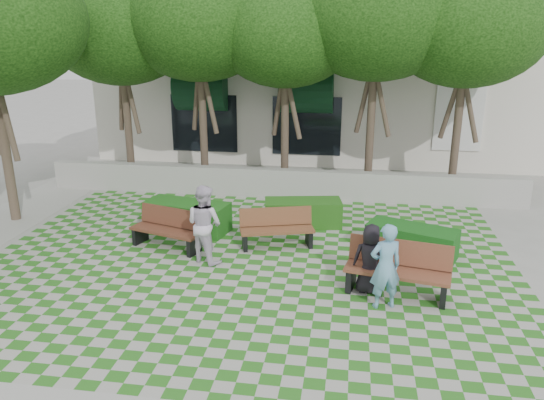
% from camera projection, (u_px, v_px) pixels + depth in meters
% --- Properties ---
extents(ground, '(90.00, 90.00, 0.00)m').
position_uv_depth(ground, '(237.00, 284.00, 11.03)').
color(ground, gray).
rests_on(ground, ground).
extents(lawn, '(12.00, 12.00, 0.00)m').
position_uv_depth(lawn, '(247.00, 264.00, 11.97)').
color(lawn, '#2B721E').
rests_on(lawn, ground).
extents(retaining_wall, '(15.00, 0.36, 0.90)m').
position_uv_depth(retaining_wall, '(279.00, 183.00, 16.73)').
color(retaining_wall, '#9E9B93').
rests_on(retaining_wall, ground).
extents(bench_east, '(2.13, 1.07, 1.07)m').
position_uv_depth(bench_east, '(398.00, 270.00, 10.50)').
color(bench_east, brown).
rests_on(bench_east, ground).
extents(bench_mid, '(1.87, 1.07, 0.93)m').
position_uv_depth(bench_mid, '(277.00, 229.00, 12.87)').
color(bench_mid, brown).
rests_on(bench_mid, ground).
extents(bench_west, '(1.91, 1.13, 0.95)m').
position_uv_depth(bench_west, '(168.00, 230.00, 12.80)').
color(bench_west, '#502A1B').
rests_on(bench_west, ground).
extents(hedge_east, '(2.19, 1.50, 0.71)m').
position_uv_depth(hedge_east, '(411.00, 241.00, 12.36)').
color(hedge_east, '#134915').
rests_on(hedge_east, ground).
extents(hedge_midright, '(2.14, 1.16, 0.71)m').
position_uv_depth(hedge_midright, '(303.00, 213.00, 14.28)').
color(hedge_midright, '#1E5015').
rests_on(hedge_midright, ground).
extents(hedge_midleft, '(2.34, 1.31, 0.77)m').
position_uv_depth(hedge_midleft, '(187.00, 216.00, 13.93)').
color(hedge_midleft, '#174F15').
rests_on(hedge_midleft, ground).
extents(person_blue, '(0.72, 0.59, 1.69)m').
position_uv_depth(person_blue, '(385.00, 266.00, 9.89)').
color(person_blue, '#6CA6C4').
rests_on(person_blue, ground).
extents(person_dark, '(0.73, 0.50, 1.44)m').
position_uv_depth(person_dark, '(370.00, 259.00, 10.51)').
color(person_dark, black).
rests_on(person_dark, ground).
extents(person_white, '(1.09, 1.00, 1.80)m').
position_uv_depth(person_white, '(204.00, 224.00, 11.91)').
color(person_white, silver).
rests_on(person_white, ground).
extents(tree_row, '(17.70, 13.40, 7.41)m').
position_uv_depth(tree_row, '(215.00, 26.00, 15.33)').
color(tree_row, '#47382B').
rests_on(tree_row, ground).
extents(building, '(18.00, 8.92, 5.15)m').
position_uv_depth(building, '(325.00, 91.00, 23.39)').
color(building, silver).
rests_on(building, ground).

